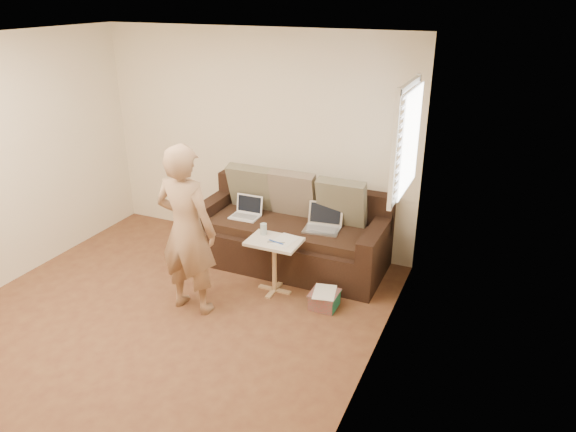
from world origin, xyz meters
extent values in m
plane|color=#562E20|center=(0.00, 0.00, 0.00)|extent=(4.50, 4.50, 0.00)
plane|color=white|center=(0.00, 0.00, 2.60)|extent=(4.50, 4.50, 0.00)
plane|color=beige|center=(0.00, 2.25, 1.30)|extent=(4.00, 0.00, 4.00)
plane|color=beige|center=(2.00, 0.00, 1.30)|extent=(0.00, 4.50, 4.50)
imported|color=#997453|center=(0.13, 0.53, 0.86)|extent=(0.63, 0.44, 1.72)
camera|label=1|loc=(2.86, -3.29, 2.99)|focal=33.09mm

